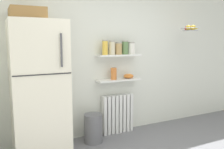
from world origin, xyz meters
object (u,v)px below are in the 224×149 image
at_px(shelf_bowl, 129,76).
at_px(vase, 114,74).
at_px(storage_jar_4, 131,48).
at_px(trash_bin, 93,128).
at_px(storage_jar_3, 125,48).
at_px(hanging_fruit_basket, 190,28).
at_px(radiator, 118,114).
at_px(storage_jar_2, 119,48).
at_px(refrigerator, 39,88).
at_px(storage_jar_0, 105,47).
at_px(storage_jar_1, 112,48).

bearing_deg(shelf_bowl, vase, 180.00).
bearing_deg(storage_jar_4, trash_bin, -168.13).
height_order(storage_jar_3, hanging_fruit_basket, hanging_fruit_basket).
bearing_deg(radiator, trash_bin, -159.94).
bearing_deg(trash_bin, storage_jar_2, 17.09).
relative_size(storage_jar_2, trash_bin, 0.45).
relative_size(refrigerator, hanging_fruit_basket, 6.06).
height_order(radiator, shelf_bowl, shelf_bowl).
distance_m(storage_jar_3, shelf_bowl, 0.48).
bearing_deg(vase, hanging_fruit_basket, -11.85).
distance_m(refrigerator, vase, 1.24).
relative_size(radiator, storage_jar_0, 2.77).
distance_m(shelf_bowl, trash_bin, 1.04).
bearing_deg(storage_jar_2, vase, 180.00).
bearing_deg(shelf_bowl, refrigerator, -171.21).
bearing_deg(radiator, refrigerator, -168.69).
distance_m(refrigerator, storage_jar_4, 1.64).
distance_m(storage_jar_1, shelf_bowl, 0.57).
bearing_deg(refrigerator, storage_jar_0, 12.25).
bearing_deg(storage_jar_3, hanging_fruit_basket, -13.98).
distance_m(storage_jar_4, shelf_bowl, 0.47).
bearing_deg(storage_jar_2, storage_jar_3, 0.00).
height_order(refrigerator, storage_jar_1, refrigerator).
bearing_deg(storage_jar_4, storage_jar_0, -180.00).
height_order(storage_jar_2, hanging_fruit_basket, hanging_fruit_basket).
bearing_deg(storage_jar_1, trash_bin, -158.18).
distance_m(storage_jar_3, storage_jar_4, 0.12).
bearing_deg(hanging_fruit_basket, refrigerator, 178.92).
height_order(refrigerator, storage_jar_2, refrigerator).
bearing_deg(refrigerator, storage_jar_4, 8.51).
distance_m(storage_jar_0, storage_jar_3, 0.36).
distance_m(refrigerator, storage_jar_1, 1.31).
xyz_separation_m(storage_jar_0, storage_jar_3, (0.36, 0.00, -0.01)).
bearing_deg(storage_jar_2, refrigerator, -169.95).
xyz_separation_m(radiator, storage_jar_1, (-0.12, -0.03, 1.11)).
height_order(radiator, vase, vase).
xyz_separation_m(refrigerator, hanging_fruit_basket, (2.55, -0.05, 0.82)).
height_order(storage_jar_3, shelf_bowl, storage_jar_3).
relative_size(storage_jar_0, trash_bin, 0.53).
relative_size(radiator, storage_jar_3, 2.90).
relative_size(shelf_bowl, hanging_fruit_basket, 0.52).
height_order(vase, trash_bin, vase).
bearing_deg(radiator, storage_jar_1, -166.02).
bearing_deg(radiator, shelf_bowl, -8.91).
xyz_separation_m(storage_jar_1, storage_jar_3, (0.24, 0.00, 0.00)).
height_order(storage_jar_0, shelf_bowl, storage_jar_0).
distance_m(storage_jar_1, storage_jar_4, 0.36).
bearing_deg(hanging_fruit_basket, trash_bin, 176.11).
distance_m(refrigerator, hanging_fruit_basket, 2.68).
distance_m(storage_jar_1, hanging_fruit_basket, 1.43).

